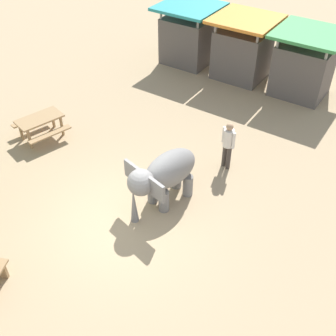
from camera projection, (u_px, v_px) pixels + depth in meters
ground_plane at (125, 220)px, 11.41m from camera, size 60.00×60.00×0.00m
elephant at (164, 174)px, 11.34m from camera, size 1.60×2.32×1.60m
person_handler at (228, 142)px, 12.60m from camera, size 0.49×0.32×1.62m
picnic_table_near at (40, 123)px, 14.08m from camera, size 1.82×1.84×0.78m
market_stall_teal at (189, 37)px, 18.32m from camera, size 2.50×2.50×2.52m
market_stall_orange at (242, 51)px, 17.20m from camera, size 2.50×2.50×2.52m
market_stall_green at (303, 67)px, 16.09m from camera, size 2.50×2.50×2.52m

